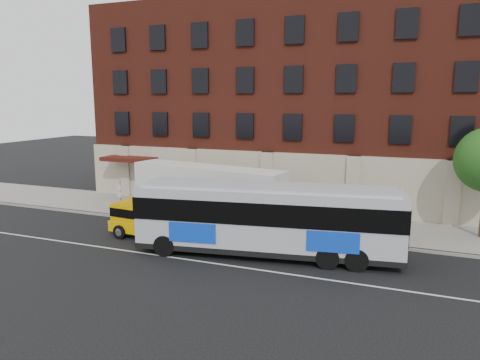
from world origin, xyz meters
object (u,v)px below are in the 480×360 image
at_px(city_bus, 267,217).
at_px(sign_pole, 120,196).
at_px(yellow_suv, 149,218).
at_px(shipping_container, 207,194).

bearing_deg(city_bus, sign_pole, 162.65).
relative_size(sign_pole, yellow_suv, 0.48).
height_order(yellow_suv, shipping_container, shipping_container).
bearing_deg(shipping_container, yellow_suv, -108.11).
distance_m(sign_pole, yellow_suv, 5.31).
bearing_deg(yellow_suv, shipping_container, 71.89).
distance_m(sign_pole, city_bus, 12.07).
height_order(sign_pole, city_bus, city_bus).
bearing_deg(city_bus, shipping_container, 138.67).
bearing_deg(sign_pole, shipping_container, 14.14).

